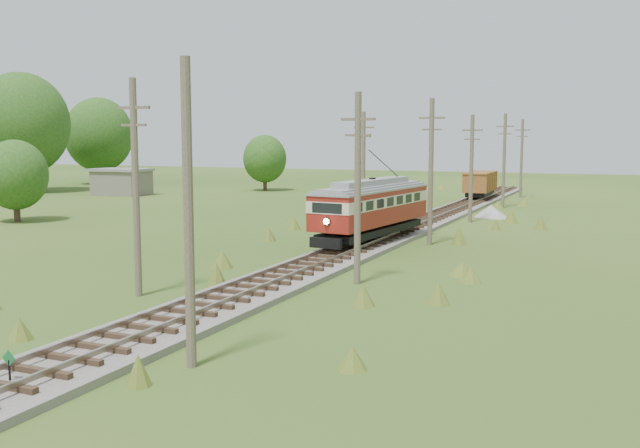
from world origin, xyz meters
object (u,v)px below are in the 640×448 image
at_px(switch_marker, 9,366).
at_px(gravel_pile, 492,212).
at_px(gondola, 480,183).
at_px(streetcar, 372,205).

height_order(switch_marker, gravel_pile, switch_marker).
xyz_separation_m(gondola, gravel_pile, (3.92, -15.01, -1.45)).
height_order(gondola, gravel_pile, gondola).
height_order(streetcar, gravel_pile, streetcar).
bearing_deg(streetcar, gravel_pile, 84.37).
relative_size(switch_marker, gondola, 0.14).
xyz_separation_m(streetcar, gravel_pile, (3.92, 19.03, -2.03)).
xyz_separation_m(switch_marker, streetcar, (0.20, 27.82, 1.88)).
relative_size(switch_marker, gravel_pile, 0.36).
relative_size(streetcar, gondola, 1.53).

